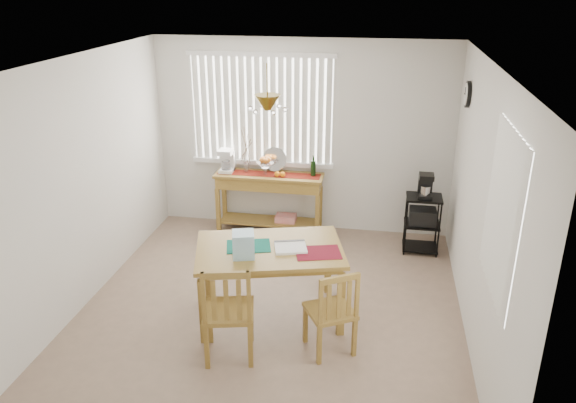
% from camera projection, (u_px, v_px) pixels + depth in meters
% --- Properties ---
extents(ground, '(4.00, 4.50, 0.01)m').
position_uv_depth(ground, '(270.00, 312.00, 5.96)').
color(ground, gray).
extents(room_shell, '(4.20, 4.70, 2.70)m').
position_uv_depth(room_shell, '(268.00, 159.00, 5.34)').
color(room_shell, silver).
rests_on(room_shell, ground).
extents(sideboard, '(1.47, 0.41, 0.83)m').
position_uv_depth(sideboard, '(270.00, 189.00, 7.64)').
color(sideboard, olive).
rests_on(sideboard, ground).
extents(sideboard_items, '(1.39, 0.34, 0.63)m').
position_uv_depth(sideboard_items, '(251.00, 164.00, 7.57)').
color(sideboard_items, maroon).
rests_on(sideboard_items, sideboard).
extents(wire_cart, '(0.44, 0.35, 0.75)m').
position_uv_depth(wire_cart, '(422.00, 219.00, 7.12)').
color(wire_cart, black).
rests_on(wire_cart, ground).
extents(cart_items, '(0.18, 0.21, 0.31)m').
position_uv_depth(cart_items, '(425.00, 186.00, 6.96)').
color(cart_items, black).
rests_on(cart_items, wire_cart).
extents(dining_table, '(1.65, 1.28, 0.78)m').
position_uv_depth(dining_table, '(270.00, 256.00, 5.66)').
color(dining_table, olive).
rests_on(dining_table, ground).
extents(table_items, '(1.21, 0.55, 0.25)m').
position_uv_depth(table_items, '(256.00, 246.00, 5.46)').
color(table_items, '#126857').
rests_on(table_items, dining_table).
extents(chair_left, '(0.55, 0.55, 0.99)m').
position_uv_depth(chair_left, '(228.00, 312.00, 5.08)').
color(chair_left, olive).
rests_on(chair_left, ground).
extents(chair_right, '(0.56, 0.56, 0.89)m').
position_uv_depth(chair_right, '(332.00, 312.00, 5.17)').
color(chair_right, olive).
rests_on(chair_right, ground).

